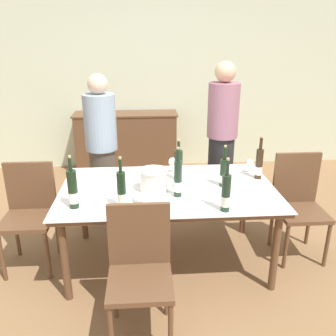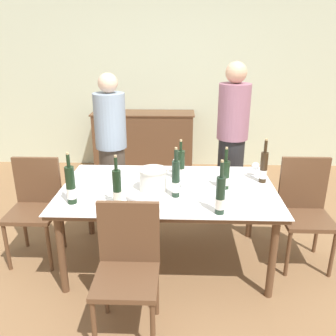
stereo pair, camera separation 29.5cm
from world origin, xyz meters
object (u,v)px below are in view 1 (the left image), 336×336
ice_bucket (154,179)px  wine_glass_1 (181,177)px  chair_near_front (140,264)px  chair_left_end (29,208)px  sideboard_cabinet (127,142)px  wine_glass_2 (250,164)px  wine_bottle_5 (226,194)px  wine_bottle_6 (73,190)px  chair_right_end (298,199)px  dining_table (168,194)px  wine_glass_3 (137,200)px  wine_bottle_1 (178,179)px  person_host (102,151)px  wine_bottle_0 (122,191)px  wine_bottle_4 (259,164)px  wine_glass_0 (173,162)px  person_guest_left (222,141)px  wine_bottle_2 (178,166)px  wine_bottle_3 (224,173)px

ice_bucket → wine_glass_1: 0.24m
chair_near_front → chair_left_end: 1.29m
sideboard_cabinet → wine_glass_2: size_ratio=11.35×
wine_bottle_5 → wine_bottle_6: bearing=173.3°
sideboard_cabinet → chair_right_end: bearing=-54.3°
dining_table → wine_bottle_5: wine_bottle_5 is taller
sideboard_cabinet → wine_glass_3: sideboard_cabinet is taller
wine_bottle_1 → person_host: bearing=124.4°
wine_bottle_5 → wine_bottle_1: bearing=139.2°
wine_glass_3 → chair_right_end: 1.57m
wine_bottle_0 → wine_bottle_4: size_ratio=1.02×
wine_bottle_1 → wine_bottle_5: 0.43m
wine_glass_3 → chair_right_end: bearing=19.2°
wine_glass_1 → chair_right_end: chair_right_end is taller
wine_glass_3 → chair_left_end: bearing=152.1°
wine_glass_0 → chair_left_end: 1.33m
wine_bottle_0 → chair_left_end: wine_bottle_0 is taller
wine_bottle_5 → person_guest_left: size_ratio=0.24×
dining_table → chair_right_end: chair_right_end is taller
sideboard_cabinet → wine_bottle_4: 2.61m
ice_bucket → person_host: person_host is taller
wine_bottle_5 → wine_glass_1: 0.52m
chair_near_front → person_guest_left: 1.94m
wine_bottle_5 → chair_left_end: wine_bottle_5 is taller
wine_bottle_5 → person_host: bearing=128.2°
wine_glass_2 → person_guest_left: (-0.14, 0.61, 0.04)m
wine_bottle_6 → person_host: person_host is taller
ice_bucket → chair_near_front: bearing=-99.4°
sideboard_cabinet → wine_bottle_6: (-0.28, -2.70, 0.42)m
person_host → person_guest_left: 1.29m
wine_glass_1 → person_guest_left: (0.54, 0.92, 0.03)m
wine_glass_0 → chair_right_end: 1.20m
wine_glass_0 → wine_glass_3: (-0.32, -0.77, -0.01)m
wine_bottle_2 → chair_right_end: wine_bottle_2 is taller
chair_near_front → ice_bucket: bearing=80.6°
wine_bottle_3 → dining_table: bearing=-178.9°
sideboard_cabinet → person_host: 1.58m
wine_bottle_1 → wine_glass_1: bearing=74.5°
chair_near_front → person_guest_left: person_guest_left is taller
wine_bottle_0 → wine_glass_2: wine_bottle_0 is taller
wine_bottle_2 → wine_glass_2: bearing=10.6°
wine_bottle_3 → wine_glass_1: size_ratio=2.44×
dining_table → chair_left_end: bearing=176.0°
wine_bottle_6 → wine_bottle_3: bearing=15.1°
wine_bottle_2 → wine_bottle_4: wine_bottle_4 is taller
wine_bottle_4 → person_host: person_host is taller
sideboard_cabinet → chair_right_end: (1.65, -2.30, 0.10)m
wine_bottle_6 → wine_bottle_4: bearing=16.9°
sideboard_cabinet → dining_table: bearing=-79.3°
wine_glass_1 → person_guest_left: size_ratio=0.09×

